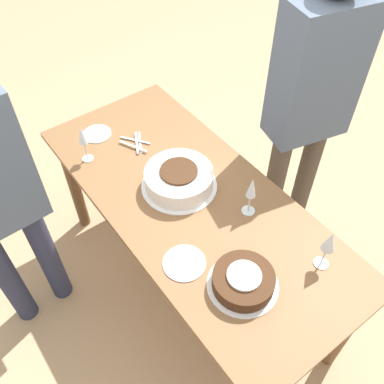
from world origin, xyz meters
TOP-DOWN VIEW (x-y plane):
  - ground_plane at (0.00, 0.00)m, footprint 12.00×12.00m
  - dining_table at (0.00, 0.00)m, footprint 1.75×0.76m
  - cake_center_white at (-0.10, -0.00)m, footprint 0.37×0.37m
  - cake_front_chocolate at (0.49, -0.11)m, footprint 0.29×0.29m
  - wine_glass_near at (0.21, 0.16)m, footprint 0.06×0.06m
  - wine_glass_far at (0.60, 0.22)m, footprint 0.06×0.06m
  - wine_glass_extra at (-0.54, -0.27)m, footprint 0.06×0.06m
  - dessert_plate_left at (-0.68, -0.14)m, footprint 0.15×0.15m
  - dessert_plate_right at (0.26, -0.24)m, footprint 0.18×0.18m
  - fork_pile at (-0.48, -0.01)m, footprint 0.19×0.14m
  - person_watching at (0.01, 0.73)m, footprint 0.31×0.44m

SIDE VIEW (x-z plane):
  - ground_plane at x=0.00m, z-range 0.00..0.00m
  - dining_table at x=0.00m, z-range 0.27..1.05m
  - dessert_plate_left at x=-0.68m, z-range 0.78..0.78m
  - dessert_plate_right at x=0.26m, z-range 0.78..0.78m
  - fork_pile at x=-0.48m, z-range 0.78..0.79m
  - cake_front_chocolate at x=0.49m, z-range 0.77..0.86m
  - cake_center_white at x=-0.10m, z-range 0.77..0.88m
  - wine_glass_extra at x=-0.54m, z-range 0.82..1.03m
  - wine_glass_near at x=0.21m, z-range 0.82..1.03m
  - wine_glass_far at x=0.60m, z-range 0.82..1.03m
  - person_watching at x=0.01m, z-range 0.18..1.91m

